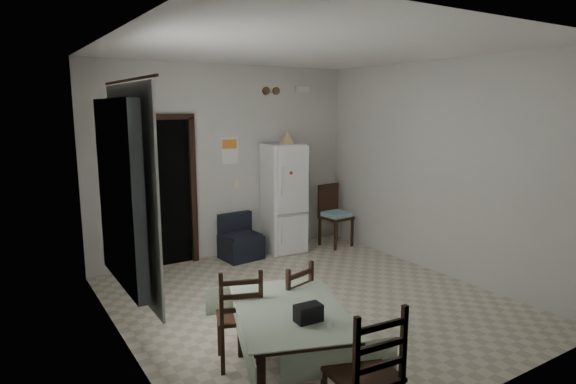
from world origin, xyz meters
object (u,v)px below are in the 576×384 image
(dining_table, at_px, (290,347))
(dining_chair_far_left, at_px, (239,315))
(fridge, at_px, (283,198))
(corner_chair, at_px, (336,216))
(navy_seat, at_px, (241,237))
(dining_chair_far_right, at_px, (287,305))
(dining_chair_near_head, at_px, (362,371))

(dining_table, bearing_deg, dining_chair_far_left, 128.77)
(fridge, relative_size, corner_chair, 1.69)
(navy_seat, relative_size, dining_chair_far_right, 0.78)
(fridge, xyz_separation_m, corner_chair, (0.88, -0.24, -0.35))
(fridge, height_order, dining_chair_near_head, fridge)
(fridge, relative_size, dining_chair_far_left, 1.87)
(fridge, xyz_separation_m, dining_chair_far_left, (-2.13, -2.69, -0.40))
(dining_chair_far_right, bearing_deg, navy_seat, -123.08)
(fridge, xyz_separation_m, dining_chair_far_right, (-1.63, -2.70, -0.42))
(corner_chair, bearing_deg, dining_chair_far_left, -146.11)
(dining_table, height_order, dining_chair_near_head, dining_chair_near_head)
(dining_table, xyz_separation_m, dining_chair_far_left, (-0.19, 0.55, 0.12))
(dining_table, relative_size, dining_chair_near_head, 1.28)
(dining_chair_far_left, bearing_deg, dining_chair_far_right, -160.78)
(dining_table, bearing_deg, dining_chair_near_head, -65.79)
(dining_chair_near_head, bearing_deg, dining_table, -80.26)
(corner_chair, bearing_deg, dining_chair_near_head, -131.22)
(dining_chair_far_left, distance_m, dining_chair_far_right, 0.50)
(navy_seat, distance_m, corner_chair, 1.66)
(fridge, distance_m, dining_table, 3.81)
(navy_seat, height_order, dining_chair_far_right, dining_chair_far_right)
(navy_seat, height_order, dining_chair_near_head, dining_chair_near_head)
(navy_seat, distance_m, dining_chair_near_head, 4.21)
(dining_table, height_order, dining_chair_far_left, dining_chair_far_left)
(dining_chair_far_right, bearing_deg, dining_table, 44.84)
(corner_chair, height_order, dining_table, corner_chair)
(dining_table, bearing_deg, fridge, 78.76)
(fridge, xyz_separation_m, navy_seat, (-0.75, -0.00, -0.52))
(navy_seat, xyz_separation_m, dining_chair_far_left, (-1.38, -2.69, 0.12))
(navy_seat, xyz_separation_m, corner_chair, (1.63, -0.24, 0.17))
(fridge, distance_m, dining_chair_far_left, 3.46)
(dining_chair_far_right, distance_m, dining_chair_near_head, 1.38)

